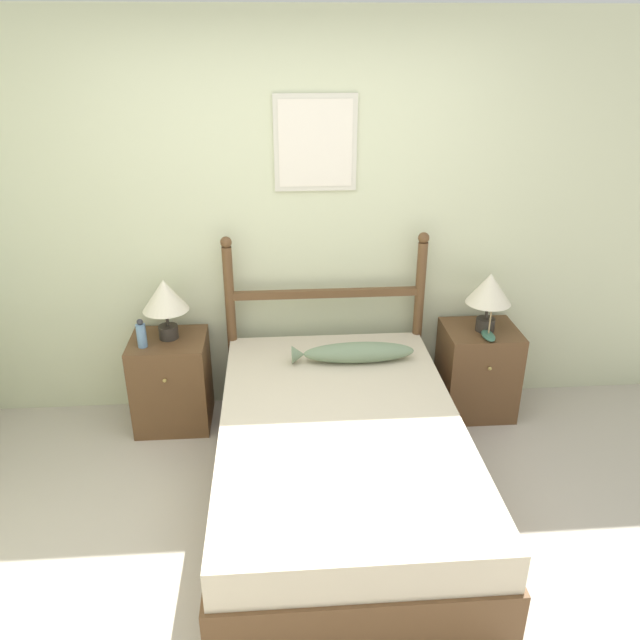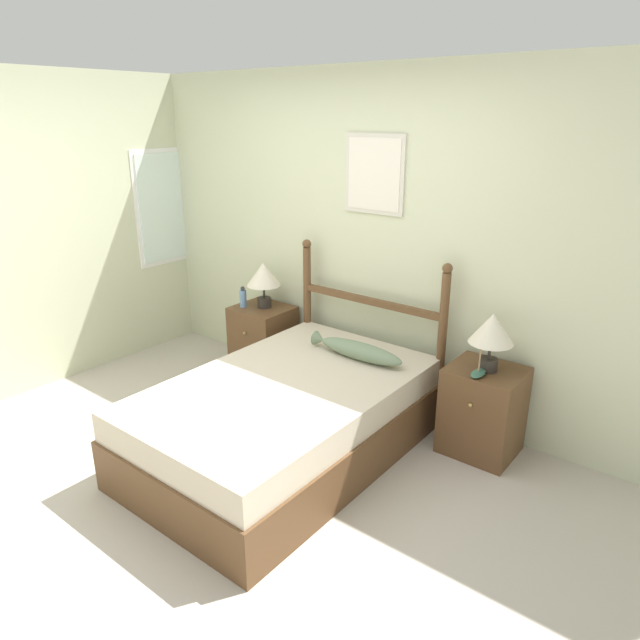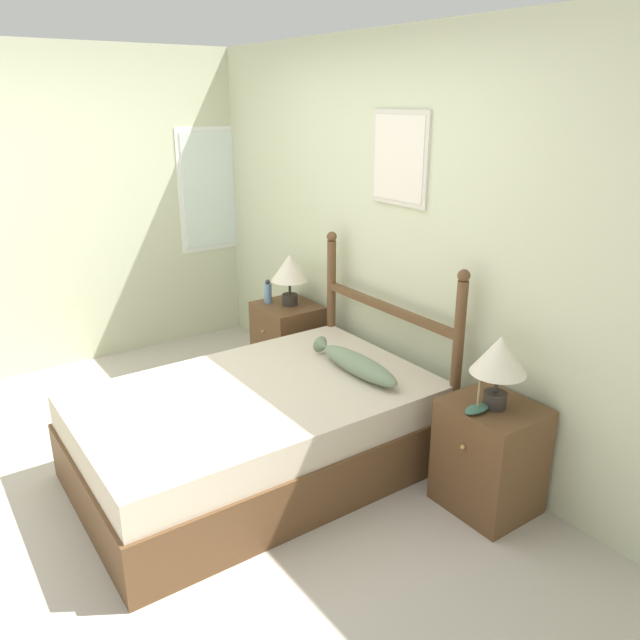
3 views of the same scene
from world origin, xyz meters
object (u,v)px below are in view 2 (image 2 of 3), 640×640
(bed, at_px, (285,419))
(table_lamp_left, at_px, (263,276))
(nightstand_right, at_px, (483,410))
(fish_pillow, at_px, (358,350))
(bottle, at_px, (243,298))
(table_lamp_right, at_px, (492,331))
(model_boat, at_px, (478,373))
(nightstand_left, at_px, (263,340))

(bed, height_order, table_lamp_left, table_lamp_left)
(nightstand_right, height_order, fish_pillow, fish_pillow)
(bed, height_order, bottle, bottle)
(table_lamp_right, bearing_deg, bed, -140.79)
(bed, xyz_separation_m, model_boat, (1.02, 0.73, 0.37))
(model_boat, bearing_deg, table_lamp_right, 82.92)
(nightstand_right, bearing_deg, table_lamp_left, 179.49)
(table_lamp_left, bearing_deg, table_lamp_right, -1.08)
(bed, bearing_deg, fish_pillow, 76.44)
(bed, bearing_deg, table_lamp_right, 39.21)
(table_lamp_left, bearing_deg, bottle, -142.30)
(bed, xyz_separation_m, table_lamp_right, (1.04, 0.84, 0.63))
(nightstand_right, height_order, table_lamp_right, table_lamp_right)
(bottle, height_order, model_boat, model_boat)
(table_lamp_left, xyz_separation_m, fish_pillow, (1.16, -0.26, -0.29))
(nightstand_left, bearing_deg, nightstand_right, 0.00)
(nightstand_right, distance_m, table_lamp_right, 0.59)
(model_boat, bearing_deg, table_lamp_left, 175.65)
(model_boat, distance_m, fish_pillow, 0.88)
(table_lamp_right, relative_size, bottle, 2.11)
(fish_pillow, bearing_deg, table_lamp_right, 13.96)
(nightstand_left, distance_m, bottle, 0.43)
(nightstand_left, height_order, fish_pillow, fish_pillow)
(bed, height_order, nightstand_right, nightstand_right)
(nightstand_right, relative_size, table_lamp_left, 1.57)
(table_lamp_left, distance_m, model_boat, 2.06)
(nightstand_right, bearing_deg, nightstand_left, 180.00)
(bed, distance_m, model_boat, 1.31)
(bed, relative_size, fish_pillow, 2.72)
(bottle, relative_size, fish_pillow, 0.25)
(nightstand_right, xyz_separation_m, table_lamp_right, (0.01, -0.02, 0.59))
(bottle, xyz_separation_m, model_boat, (2.18, -0.04, -0.06))
(bottle, bearing_deg, bed, -33.64)
(nightstand_left, height_order, nightstand_right, same)
(bed, bearing_deg, bottle, 146.36)
(nightstand_left, bearing_deg, table_lamp_left, 59.77)
(nightstand_left, bearing_deg, model_boat, -3.82)
(table_lamp_left, relative_size, fish_pillow, 0.52)
(bed, height_order, table_lamp_right, table_lamp_right)
(nightstand_left, xyz_separation_m, bottle, (-0.13, -0.09, 0.39))
(model_boat, bearing_deg, bed, -144.49)
(bed, height_order, fish_pillow, fish_pillow)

